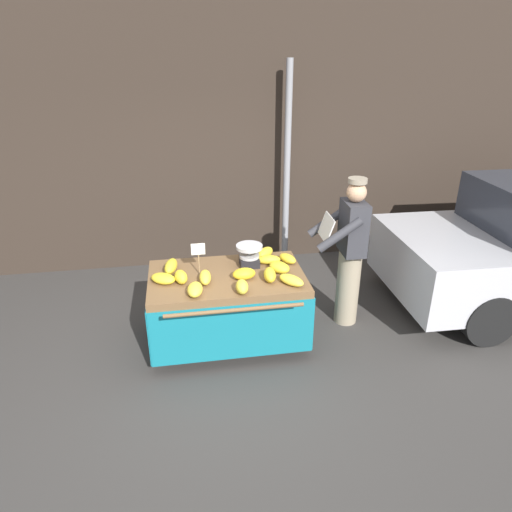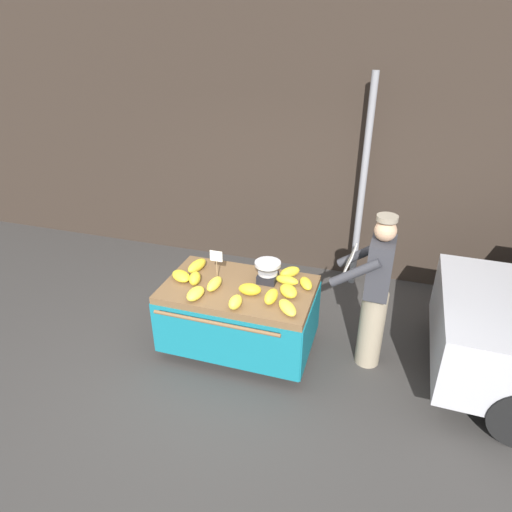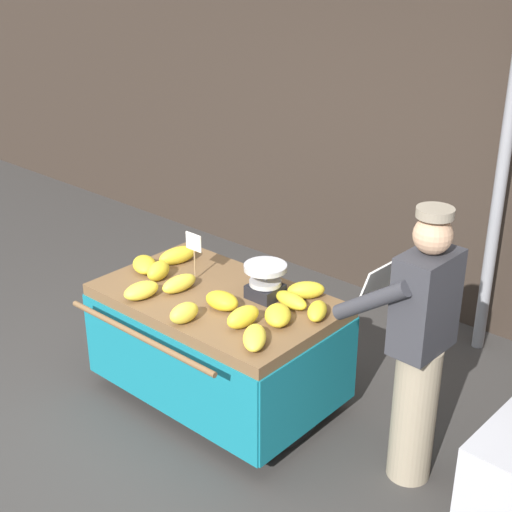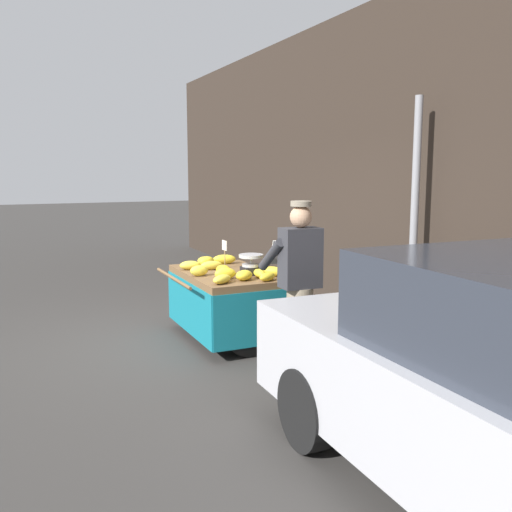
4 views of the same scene
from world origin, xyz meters
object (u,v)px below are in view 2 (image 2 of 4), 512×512
object	(u,v)px
street_pole	(362,188)
banana_bunch_11	(290,272)
banana_bunch_3	(287,280)
banana_bunch_4	(181,276)
banana_bunch_1	(197,266)
price_sign	(216,259)
banana_bunch_10	(195,294)
banana_bunch_9	(271,297)
banana_bunch_12	(306,283)
banana_bunch_6	(287,308)
vendor_person	(375,293)
banana_bunch_8	(250,289)
banana_cart	(239,304)
weighing_scale	(268,272)
banana_bunch_0	(195,278)
banana_bunch_2	(235,302)
banana_bunch_7	(288,291)
banana_bunch_5	(214,284)

from	to	relation	value
street_pole	banana_bunch_11	world-z (taller)	street_pole
banana_bunch_3	banana_bunch_4	xyz separation A→B (m)	(-1.11, -0.26, 0.00)
banana_bunch_1	banana_bunch_3	bearing A→B (deg)	0.87
price_sign	banana_bunch_10	distance (m)	0.47
price_sign	banana_bunch_1	world-z (taller)	price_sign
banana_bunch_3	banana_bunch_9	size ratio (longest dim) A/B	1.07
banana_bunch_1	banana_bunch_12	world-z (taller)	banana_bunch_1
banana_bunch_6	vendor_person	distance (m)	0.93
banana_bunch_8	banana_bunch_6	bearing A→B (deg)	-23.27
banana_cart	banana_bunch_8	size ratio (longest dim) A/B	6.91
weighing_scale	banana_bunch_9	world-z (taller)	weighing_scale
weighing_scale	banana_bunch_3	distance (m)	0.22
banana_bunch_0	banana_bunch_11	size ratio (longest dim) A/B	0.83
street_pole	banana_bunch_4	xyz separation A→B (m)	(-1.68, -1.93, -0.54)
banana_bunch_3	banana_bunch_12	world-z (taller)	banana_bunch_3
banana_cart	banana_bunch_12	distance (m)	0.76
banana_bunch_12	banana_bunch_4	bearing A→B (deg)	-168.93
price_sign	banana_bunch_2	distance (m)	0.62
street_pole	banana_bunch_8	size ratio (longest dim) A/B	12.07
banana_bunch_7	price_sign	bearing A→B (deg)	173.35
banana_bunch_0	banana_bunch_10	world-z (taller)	banana_bunch_0
banana_cart	price_sign	world-z (taller)	price_sign
banana_bunch_12	vendor_person	world-z (taller)	vendor_person
street_pole	banana_bunch_1	size ratio (longest dim) A/B	9.50
banana_bunch_8	banana_bunch_1	bearing A→B (deg)	157.81
weighing_scale	banana_bunch_8	size ratio (longest dim) A/B	1.20
banana_bunch_2	banana_bunch_5	distance (m)	0.43
banana_bunch_7	street_pole	bearing A→B (deg)	75.15
banana_bunch_8	vendor_person	xyz separation A→B (m)	(1.22, 0.31, 0.00)
banana_bunch_1	banana_bunch_2	distance (m)	0.87
price_sign	banana_bunch_9	xyz separation A→B (m)	(0.69, -0.26, -0.18)
price_sign	banana_bunch_0	world-z (taller)	price_sign
banana_bunch_0	banana_bunch_12	world-z (taller)	banana_bunch_0
banana_cart	banana_bunch_3	world-z (taller)	banana_bunch_3
street_pole	banana_cart	distance (m)	2.29
street_pole	price_sign	distance (m)	2.25
street_pole	weighing_scale	world-z (taller)	street_pole
banana_bunch_9	banana_bunch_1	bearing A→B (deg)	159.12
street_pole	banana_bunch_1	xyz separation A→B (m)	(-1.60, -1.68, -0.53)
street_pole	banana_bunch_5	bearing A→B (deg)	-122.71
banana_bunch_10	banana_bunch_12	distance (m)	1.16
banana_bunch_5	banana_bunch_7	distance (m)	0.78
banana_bunch_1	banana_bunch_5	world-z (taller)	banana_bunch_1
banana_bunch_4	banana_bunch_7	bearing A→B (deg)	2.07
price_sign	banana_bunch_7	xyz separation A→B (m)	(0.82, -0.10, -0.19)
street_pole	banana_bunch_11	xyz separation A→B (m)	(-0.58, -1.50, -0.54)
banana_bunch_9	banana_bunch_12	world-z (taller)	banana_bunch_9
banana_bunch_8	banana_bunch_12	size ratio (longest dim) A/B	1.00
banana_bunch_0	vendor_person	distance (m)	1.87
street_pole	vendor_person	world-z (taller)	street_pole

